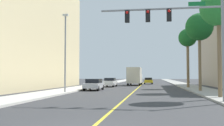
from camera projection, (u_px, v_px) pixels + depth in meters
ground at (141, 85)px, 49.38m from camera, size 192.00×192.00×0.00m
sidewalk_left at (99, 85)px, 50.60m from camera, size 3.53×168.00×0.15m
sidewalk_right at (185, 85)px, 48.17m from camera, size 3.53×168.00×0.15m
lane_marking_center at (141, 85)px, 49.38m from camera, size 0.16×144.00×0.01m
building_left_near at (4, 32)px, 38.56m from camera, size 15.09×27.91×16.61m
traffic_signal_mast at (182, 27)px, 17.46m from camera, size 8.20×0.36×6.65m
street_lamp at (65, 49)px, 26.96m from camera, size 0.56×0.28×8.06m
palm_near at (218, 9)px, 20.60m from camera, size 2.92×2.92×8.51m
palm_mid at (199, 28)px, 29.19m from camera, size 3.07×3.07×8.65m
palm_far at (188, 39)px, 37.80m from camera, size 2.62×2.62×8.48m
car_yellow at (148, 81)px, 56.53m from camera, size 1.94×4.19×1.39m
car_white at (110, 82)px, 42.37m from camera, size 1.89×4.29×1.45m
car_silver at (94, 84)px, 32.14m from camera, size 1.91×3.97×1.42m
delivery_truck at (135, 76)px, 49.08m from camera, size 2.58×7.38×3.32m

